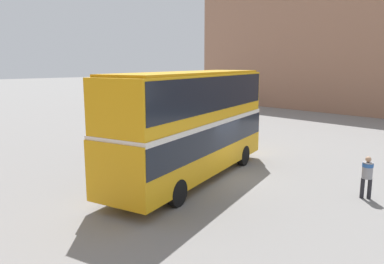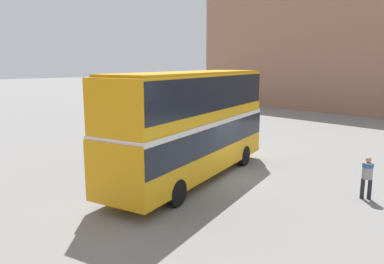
{
  "view_description": "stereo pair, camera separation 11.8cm",
  "coord_description": "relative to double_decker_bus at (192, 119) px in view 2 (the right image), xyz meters",
  "views": [
    {
      "loc": [
        -12.41,
        -10.76,
        5.11
      ],
      "look_at": [
        -1.41,
        1.05,
        2.14
      ],
      "focal_mm": 35.0,
      "sensor_mm": 36.0,
      "label": 1
    },
    {
      "loc": [
        -12.32,
        -10.84,
        5.11
      ],
      "look_at": [
        -1.41,
        1.05,
        2.14
      ],
      "focal_mm": 35.0,
      "sensor_mm": 36.0,
      "label": 2
    }
  ],
  "objects": [
    {
      "name": "ground_plane",
      "position": [
        1.41,
        -1.05,
        -2.71
      ],
      "size": [
        240.0,
        240.0,
        0.0
      ],
      "primitive_type": "plane",
      "color": "gray"
    },
    {
      "name": "building_row_right",
      "position": [
        29.99,
        6.46,
        4.74
      ],
      "size": [
        9.06,
        37.47,
        14.88
      ],
      "color": "#9E7056",
      "rests_on": "ground_plane"
    },
    {
      "name": "double_decker_bus",
      "position": [
        0.0,
        0.0,
        0.0
      ],
      "size": [
        10.6,
        5.51,
        4.75
      ],
      "rotation": [
        0.0,
        0.0,
        0.31
      ],
      "color": "gold",
      "rests_on": "ground_plane"
    },
    {
      "name": "pedestrian_foreground",
      "position": [
        3.19,
        -6.34,
        -1.7
      ],
      "size": [
        0.55,
        0.55,
        1.65
      ],
      "rotation": [
        0.0,
        0.0,
        3.61
      ],
      "color": "#232328",
      "rests_on": "ground_plane"
    },
    {
      "name": "parked_car_kerb_near",
      "position": [
        7.67,
        6.9,
        -1.98
      ],
      "size": [
        4.24,
        2.6,
        1.45
      ],
      "rotation": [
        0.0,
        0.0,
        2.9
      ],
      "color": "maroon",
      "rests_on": "ground_plane"
    }
  ]
}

